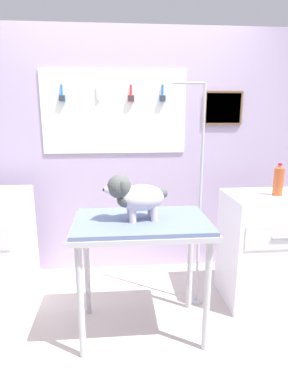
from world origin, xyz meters
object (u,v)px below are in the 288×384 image
Objects in this scene: soda_bottle at (278,181)px; grooming_table at (142,233)px; cabinet_right at (266,248)px; dog at (135,196)px; grooming_arm at (199,207)px.

grooming_table is at bearing -164.22° from soda_bottle.
grooming_table is at bearing -163.01° from cabinet_right.
grooming_table is 1.18m from soda_bottle.
soda_bottle is (1.15, 0.32, 0.01)m from dog.
grooming_arm is 0.66m from soda_bottle.
soda_bottle is at bearing 15.65° from dog.
grooming_arm is 1.93× the size of cabinet_right.
grooming_table is 2.15× the size of dog.
grooming_arm reaches higher than grooming_table.
grooming_table is at bearing 12.36° from dog.
dog is (-0.04, -0.01, 0.26)m from grooming_table.
grooming_arm is at bearing -179.50° from cabinet_right.
dog reaches higher than grooming_table.
grooming_table is 3.62× the size of soda_bottle.
grooming_table is 0.58m from grooming_arm.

